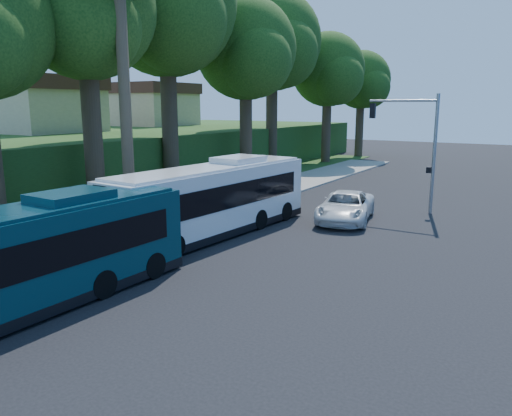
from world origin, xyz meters
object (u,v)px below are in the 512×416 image
Objects in this scene: bus_shelter at (124,198)px; pickup at (346,207)px; teal_bus at (24,258)px; white_bus at (215,198)px.

bus_shelter reaches higher than pickup.
bus_shelter is 9.62m from teal_bus.
teal_bus is at bearing -62.30° from bus_shelter.
white_bus reaches higher than teal_bus.
teal_bus is 17.43m from pickup.
pickup is at bearing 58.22° from white_bus.
white_bus is 1.06× the size of teal_bus.
pickup is (8.41, 8.44, -1.00)m from bus_shelter.
teal_bus is at bearing -82.88° from white_bus.
white_bus reaches higher than bus_shelter.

